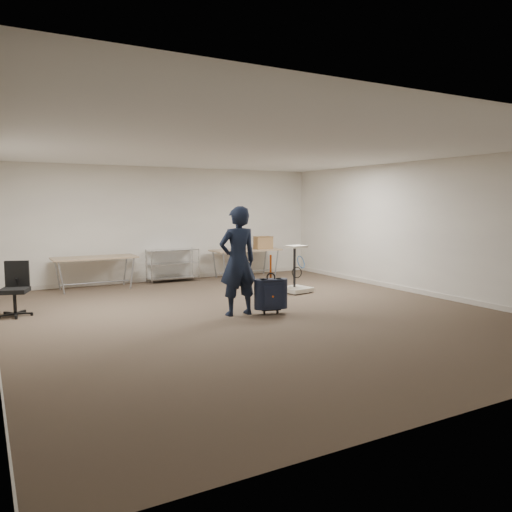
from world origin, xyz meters
TOP-DOWN VIEW (x-y plane):
  - ground at (0.00, 0.00)m, footprint 9.00×9.00m
  - room_shell at (0.00, 1.38)m, footprint 8.00×9.00m
  - folding_table_left at (-1.90, 3.95)m, footprint 1.80×0.75m
  - folding_table_right at (1.90, 3.95)m, footprint 1.80×0.75m
  - wire_shelf at (0.00, 4.20)m, footprint 1.22×0.47m
  - person at (-0.28, 0.11)m, footprint 0.68×0.45m
  - suitcase at (0.24, -0.11)m, footprint 0.42×0.30m
  - office_chair at (-3.63, 1.90)m, footprint 0.56×0.57m
  - equipment_cart at (1.81, 1.46)m, footprint 0.64×0.64m
  - cardboard_box at (2.36, 3.85)m, footprint 0.47×0.37m

SIDE VIEW (x-z plane):
  - ground at x=0.00m, z-range 0.00..0.00m
  - room_shell at x=0.00m, z-range -4.45..4.55m
  - equipment_cart at x=1.81m, z-range -0.24..0.78m
  - office_chair at x=-3.63m, z-range -0.18..0.74m
  - suitcase at x=0.24m, z-range -0.16..0.87m
  - wire_shelf at x=0.00m, z-range 0.04..0.84m
  - folding_table_left at x=-1.90m, z-range 0.31..1.04m
  - folding_table_right at x=1.90m, z-range 0.31..1.04m
  - cardboard_box at x=2.36m, z-range 0.73..1.06m
  - person at x=-0.28m, z-range 0.00..1.87m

